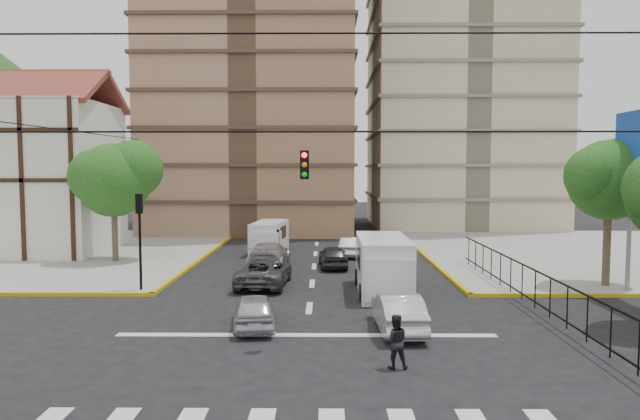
{
  "coord_description": "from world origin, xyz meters",
  "views": [
    {
      "loc": [
        0.65,
        -17.91,
        5.67
      ],
      "look_at": [
        0.44,
        5.29,
        4.0
      ],
      "focal_mm": 32.0,
      "sensor_mm": 36.0,
      "label": 1
    }
  ],
  "objects_px": {
    "traffic_light_nw": "(140,225)",
    "van_left_lane": "(269,238)",
    "car_silver_front_left": "(254,310)",
    "pedestrian_crosswalk": "(395,342)",
    "van_right_lane": "(384,267)",
    "car_white_front_right": "(398,312)"
  },
  "relations": [
    {
      "from": "traffic_light_nw",
      "to": "van_left_lane",
      "type": "relative_size",
      "value": 0.9
    },
    {
      "from": "traffic_light_nw",
      "to": "car_silver_front_left",
      "type": "bearing_deg",
      "value": -43.51
    },
    {
      "from": "van_left_lane",
      "to": "pedestrian_crosswalk",
      "type": "distance_m",
      "value": 22.71
    },
    {
      "from": "van_right_lane",
      "to": "car_silver_front_left",
      "type": "distance_m",
      "value": 7.56
    },
    {
      "from": "car_white_front_right",
      "to": "pedestrian_crosswalk",
      "type": "bearing_deg",
      "value": 78.87
    },
    {
      "from": "traffic_light_nw",
      "to": "pedestrian_crosswalk",
      "type": "xyz_separation_m",
      "value": [
        10.44,
        -9.82,
        -2.34
      ]
    },
    {
      "from": "traffic_light_nw",
      "to": "car_white_front_right",
      "type": "xyz_separation_m",
      "value": [
        11.0,
        -6.05,
        -2.44
      ]
    },
    {
      "from": "traffic_light_nw",
      "to": "van_left_lane",
      "type": "bearing_deg",
      "value": 68.91
    },
    {
      "from": "car_white_front_right",
      "to": "car_silver_front_left",
      "type": "bearing_deg",
      "value": -7.62
    },
    {
      "from": "traffic_light_nw",
      "to": "pedestrian_crosswalk",
      "type": "height_order",
      "value": "traffic_light_nw"
    },
    {
      "from": "car_silver_front_left",
      "to": "pedestrian_crosswalk",
      "type": "bearing_deg",
      "value": 129.58
    },
    {
      "from": "car_silver_front_left",
      "to": "van_right_lane",
      "type": "bearing_deg",
      "value": -141.15
    },
    {
      "from": "car_silver_front_left",
      "to": "car_white_front_right",
      "type": "xyz_separation_m",
      "value": [
        5.1,
        -0.45,
        0.06
      ]
    },
    {
      "from": "van_right_lane",
      "to": "pedestrian_crosswalk",
      "type": "relative_size",
      "value": 3.65
    },
    {
      "from": "van_left_lane",
      "to": "car_white_front_right",
      "type": "distance_m",
      "value": 19.27
    },
    {
      "from": "car_silver_front_left",
      "to": "pedestrian_crosswalk",
      "type": "height_order",
      "value": "pedestrian_crosswalk"
    },
    {
      "from": "traffic_light_nw",
      "to": "van_right_lane",
      "type": "height_order",
      "value": "traffic_light_nw"
    },
    {
      "from": "van_right_lane",
      "to": "car_silver_front_left",
      "type": "bearing_deg",
      "value": -133.12
    },
    {
      "from": "traffic_light_nw",
      "to": "van_right_lane",
      "type": "relative_size",
      "value": 0.78
    },
    {
      "from": "van_right_lane",
      "to": "car_white_front_right",
      "type": "relative_size",
      "value": 1.39
    },
    {
      "from": "traffic_light_nw",
      "to": "car_white_front_right",
      "type": "relative_size",
      "value": 1.08
    },
    {
      "from": "car_white_front_right",
      "to": "pedestrian_crosswalk",
      "type": "height_order",
      "value": "pedestrian_crosswalk"
    }
  ]
}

